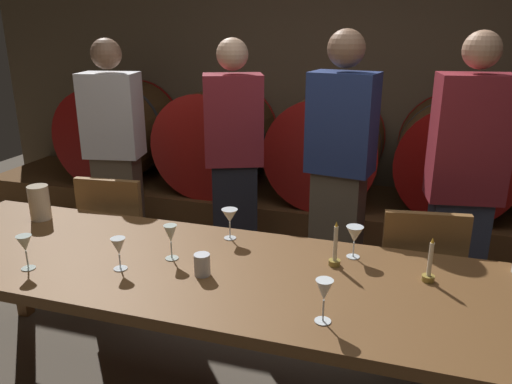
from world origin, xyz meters
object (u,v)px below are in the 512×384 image
Objects in this scene: wine_glass_center_right at (230,217)px; wine_glass_far_left at (25,245)px; guest_center_left at (234,162)px; wine_glass_right at (324,292)px; cup_left at (202,265)px; pitcher at (39,203)px; wine_glass_far_right at (354,235)px; wine_barrel_left at (218,139)px; guest_far_left at (116,157)px; wine_glass_center_left at (171,235)px; candle_left at (335,253)px; dining_table at (206,279)px; chair_left at (121,235)px; guest_far_right at (463,190)px; wine_glass_left at (119,247)px; wine_barrel_center at (327,147)px; wine_barrel_far_left at (120,132)px; wine_barrel_right at (455,156)px; guest_center_right at (340,172)px; chair_right at (417,276)px; candle_right at (429,269)px.

wine_glass_far_left is at bearing -141.95° from wine_glass_center_right.
guest_center_left is 1.76m from wine_glass_right.
guest_center_left reaches higher than cup_left.
wine_glass_far_right is at bearing 1.08° from pitcher.
guest_center_left is 9.97× the size of wine_glass_right.
guest_far_left reaches higher than wine_barrel_left.
guest_center_left reaches higher than wine_glass_center_left.
candle_left is at bearing -55.95° from wine_barrel_left.
dining_table is at bearing 124.41° from guest_far_left.
chair_left is 1.74m from wine_glass_right.
dining_table is 1.81× the size of guest_far_left.
guest_center_left reaches higher than guest_far_left.
wine_glass_far_right is at bearing 31.66° from cup_left.
guest_far_right is (1.88, -1.14, 0.08)m from wine_barrel_left.
candle_left is at bearing 19.59° from wine_glass_left.
wine_barrel_center is 1.47m from guest_far_right.
wine_glass_far_left is 0.40m from wine_glass_left.
candle_left is at bearing -79.26° from wine_barrel_center.
wine_barrel_far_left and wine_barrel_right have the same top height.
chair_left is 0.99m from wine_glass_far_left.
wine_barrel_center is 1.81m from chair_left.
guest_center_right reaches higher than wine_barrel_right.
wine_glass_left is (1.40, -2.26, 0.04)m from wine_barrel_far_left.
guest_far_left is at bearing 135.31° from dining_table.
wine_glass_left is at bearing 111.79° from guest_far_left.
guest_far_right is at bearing 18.86° from pitcher.
pitcher reaches higher than wine_glass_center_left.
wine_barrel_center is 1.90m from wine_glass_far_right.
candle_left reaches higher than wine_glass_center_left.
wine_barrel_center is at bearing -130.29° from chair_left.
chair_right is (-0.23, -1.48, -0.30)m from wine_barrel_right.
wine_glass_far_right is (0.04, 0.56, -0.01)m from wine_glass_right.
wine_glass_far_left is 0.61m from wine_glass_center_left.
guest_center_left is at bearing 128.47° from candle_left.
wine_barrel_right is 5.65× the size of wine_glass_center_right.
guest_far_left is at bearing -22.09° from chair_right.
wine_barrel_far_left is 2.82m from cup_left.
wine_barrel_right is 2.04m from candle_left.
pitcher is 1.71m from wine_glass_right.
guest_far_left is at bearing 154.38° from candle_right.
guest_center_right is at bearing 167.73° from guest_far_left.
chair_right is 1.89m from wine_glass_far_left.
wine_glass_center_left is at bearing -167.73° from candle_left.
chair_right is 0.52× the size of guest_far_right.
wine_barrel_far_left reaches higher than candle_right.
dining_table is at bearing -94.34° from wine_barrel_center.
wine_glass_center_left is at bearing 27.97° from guest_far_right.
wine_glass_far_right is (-0.30, -0.37, 0.35)m from chair_right.
guest_far_left reaches higher than wine_barrel_right.
candle_right is 1.70m from wine_glass_far_left.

